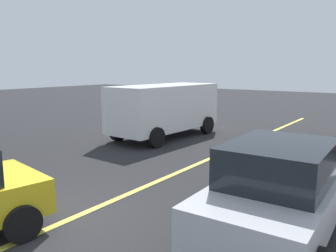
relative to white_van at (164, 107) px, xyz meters
name	(u,v)px	position (x,y,z in m)	size (l,w,h in m)	color
ground_plane	(59,224)	(-7.87, -3.31, -1.27)	(80.00, 80.00, 0.00)	#262628
lane_marking_centre	(156,182)	(-4.87, -3.31, -1.26)	(28.00, 0.16, 0.01)	#E0D14C
white_van	(164,107)	(0.00, 0.00, 0.00)	(5.28, 2.44, 2.20)	white
car_silver_far_lane	(281,188)	(-5.79, -6.78, -0.43)	(4.38, 2.11, 1.67)	#B7BABF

